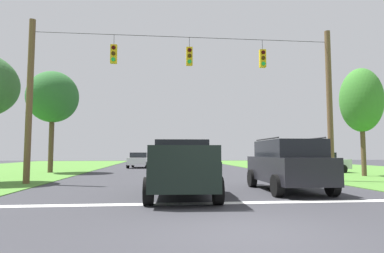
% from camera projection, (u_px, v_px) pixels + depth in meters
% --- Properties ---
extents(ground_plane, '(120.00, 120.00, 0.00)m').
position_uv_depth(ground_plane, '(243.00, 233.00, 6.10)').
color(ground_plane, '#333338').
extents(stop_bar_stripe, '(13.22, 0.45, 0.01)m').
position_uv_depth(stop_bar_stripe, '(212.00, 203.00, 9.69)').
color(stop_bar_stripe, white).
rests_on(stop_bar_stripe, ground).
extents(lane_dash_0, '(2.50, 0.15, 0.01)m').
position_uv_depth(lane_dash_0, '(192.00, 184.00, 15.64)').
color(lane_dash_0, white).
rests_on(lane_dash_0, ground).
extents(lane_dash_1, '(2.50, 0.15, 0.01)m').
position_uv_depth(lane_dash_1, '(182.00, 175.00, 21.65)').
color(lane_dash_1, white).
rests_on(lane_dash_1, ground).
extents(lane_dash_2, '(2.50, 0.15, 0.01)m').
position_uv_depth(lane_dash_2, '(176.00, 169.00, 29.97)').
color(lane_dash_2, white).
rests_on(lane_dash_2, ground).
extents(overhead_signal_span, '(15.64, 0.31, 8.09)m').
position_uv_depth(overhead_signal_span, '(187.00, 96.00, 16.69)').
color(overhead_signal_span, brown).
rests_on(overhead_signal_span, ground).
extents(pickup_truck, '(2.48, 5.49, 1.95)m').
position_uv_depth(pickup_truck, '(182.00, 168.00, 11.37)').
color(pickup_truck, black).
rests_on(pickup_truck, ground).
extents(suv_black, '(2.31, 4.85, 2.05)m').
position_uv_depth(suv_black, '(287.00, 164.00, 12.79)').
color(suv_black, black).
rests_on(suv_black, ground).
extents(distant_car_crossing_white, '(2.32, 4.44, 1.52)m').
position_uv_depth(distant_car_crossing_white, '(140.00, 160.00, 32.88)').
color(distant_car_crossing_white, silver).
rests_on(distant_car_crossing_white, ground).
extents(distant_car_oncoming, '(4.37, 2.17, 1.52)m').
position_uv_depth(distant_car_oncoming, '(318.00, 162.00, 24.60)').
color(distant_car_oncoming, silver).
rests_on(distant_car_oncoming, ground).
extents(tree_roadside_right, '(3.81, 3.81, 7.68)m').
position_uv_depth(tree_roadside_right, '(53.00, 97.00, 24.83)').
color(tree_roadside_right, brown).
rests_on(tree_roadside_right, ground).
extents(tree_roadside_left, '(2.65, 2.65, 6.98)m').
position_uv_depth(tree_roadside_left, '(361.00, 100.00, 21.15)').
color(tree_roadside_left, brown).
rests_on(tree_roadside_left, ground).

